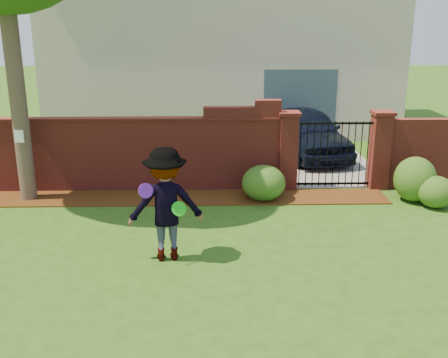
{
  "coord_description": "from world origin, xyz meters",
  "views": [
    {
      "loc": [
        0.58,
        -7.96,
        3.91
      ],
      "look_at": [
        0.81,
        1.4,
        1.05
      ],
      "focal_mm": 41.69,
      "sensor_mm": 36.0,
      "label": 1
    }
  ],
  "objects_px": {
    "car": "(310,134)",
    "man": "(166,205)",
    "frisbee_green": "(179,209)",
    "frisbee_purple": "(146,191)"
  },
  "relations": [
    {
      "from": "man",
      "to": "frisbee_purple",
      "type": "distance_m",
      "value": 0.52
    },
    {
      "from": "car",
      "to": "frisbee_green",
      "type": "bearing_deg",
      "value": -126.32
    },
    {
      "from": "man",
      "to": "frisbee_green",
      "type": "bearing_deg",
      "value": 131.35
    },
    {
      "from": "man",
      "to": "frisbee_purple",
      "type": "bearing_deg",
      "value": 35.3
    },
    {
      "from": "car",
      "to": "man",
      "type": "relative_size",
      "value": 2.15
    },
    {
      "from": "frisbee_purple",
      "to": "frisbee_green",
      "type": "bearing_deg",
      "value": 8.64
    },
    {
      "from": "car",
      "to": "frisbee_purple",
      "type": "relative_size",
      "value": 17.14
    },
    {
      "from": "car",
      "to": "man",
      "type": "distance_m",
      "value": 7.75
    },
    {
      "from": "car",
      "to": "frisbee_green",
      "type": "height_order",
      "value": "car"
    },
    {
      "from": "man",
      "to": "frisbee_purple",
      "type": "xyz_separation_m",
      "value": [
        -0.28,
        -0.27,
        0.34
      ]
    }
  ]
}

